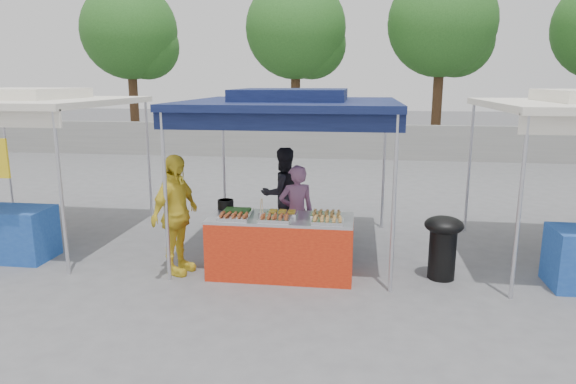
# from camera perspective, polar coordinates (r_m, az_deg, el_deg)

# --- Properties ---
(ground_plane) EXTENTS (80.00, 80.00, 0.00)m
(ground_plane) POSITION_cam_1_polar(r_m,az_deg,el_deg) (7.47, -0.65, -8.88)
(ground_plane) COLOR #5E5E61
(back_wall) EXTENTS (40.00, 0.25, 1.20)m
(back_wall) POSITION_cam_1_polar(r_m,az_deg,el_deg) (18.04, 4.62, 5.63)
(back_wall) COLOR gray
(back_wall) RESTS_ON ground_plane
(main_canopy) EXTENTS (3.20, 3.20, 2.57)m
(main_canopy) POSITION_cam_1_polar(r_m,az_deg,el_deg) (7.93, 0.38, 9.93)
(main_canopy) COLOR silver
(main_canopy) RESTS_ON ground_plane
(neighbor_stall_left) EXTENTS (3.20, 3.20, 2.57)m
(neighbor_stall_left) POSITION_cam_1_polar(r_m,az_deg,el_deg) (9.36, -28.52, 4.08)
(neighbor_stall_left) COLOR silver
(neighbor_stall_left) RESTS_ON ground_plane
(tree_0) EXTENTS (3.77, 3.76, 6.46)m
(tree_0) POSITION_cam_1_polar(r_m,az_deg,el_deg) (22.16, -16.77, 16.31)
(tree_0) COLOR #442C1A
(tree_0) RESTS_ON ground_plane
(tree_1) EXTENTS (3.78, 3.77, 6.48)m
(tree_1) POSITION_cam_1_polar(r_m,az_deg,el_deg) (20.27, 1.31, 17.25)
(tree_1) COLOR #442C1A
(tree_1) RESTS_ON ground_plane
(tree_2) EXTENTS (3.86, 3.86, 6.64)m
(tree_2) POSITION_cam_1_polar(r_m,az_deg,el_deg) (20.23, 17.11, 17.06)
(tree_2) COLOR #442C1A
(tree_2) RESTS_ON ground_plane
(vendor_table) EXTENTS (2.00, 0.80, 0.85)m
(vendor_table) POSITION_cam_1_polar(r_m,az_deg,el_deg) (7.23, -0.78, -6.02)
(vendor_table) COLOR red
(vendor_table) RESTS_ON ground_plane
(food_tray_fl) EXTENTS (0.42, 0.30, 0.07)m
(food_tray_fl) POSITION_cam_1_polar(r_m,az_deg,el_deg) (7.00, -6.05, -2.79)
(food_tray_fl) COLOR silver
(food_tray_fl) RESTS_ON vendor_table
(food_tray_fm) EXTENTS (0.42, 0.30, 0.07)m
(food_tray_fm) POSITION_cam_1_polar(r_m,az_deg,el_deg) (6.89, -1.48, -2.98)
(food_tray_fm) COLOR silver
(food_tray_fm) RESTS_ON vendor_table
(food_tray_fr) EXTENTS (0.42, 0.30, 0.07)m
(food_tray_fr) POSITION_cam_1_polar(r_m,az_deg,el_deg) (6.80, 4.46, -3.21)
(food_tray_fr) COLOR silver
(food_tray_fr) RESTS_ON vendor_table
(food_tray_bl) EXTENTS (0.42, 0.30, 0.07)m
(food_tray_bl) POSITION_cam_1_polar(r_m,az_deg,el_deg) (7.27, -5.66, -2.21)
(food_tray_bl) COLOR silver
(food_tray_bl) RESTS_ON vendor_table
(food_tray_bm) EXTENTS (0.42, 0.30, 0.07)m
(food_tray_bm) POSITION_cam_1_polar(r_m,az_deg,el_deg) (7.19, -0.63, -2.33)
(food_tray_bm) COLOR silver
(food_tray_bm) RESTS_ON vendor_table
(food_tray_br) EXTENTS (0.42, 0.30, 0.07)m
(food_tray_br) POSITION_cam_1_polar(r_m,az_deg,el_deg) (7.09, 4.30, -2.56)
(food_tray_br) COLOR silver
(food_tray_br) RESTS_ON vendor_table
(cooking_pot) EXTENTS (0.23, 0.23, 0.14)m
(cooking_pot) POSITION_cam_1_polar(r_m,az_deg,el_deg) (7.58, -6.95, -1.37)
(cooking_pot) COLOR black
(cooking_pot) RESTS_ON vendor_table
(skewer_cup) EXTENTS (0.08, 0.08, 0.10)m
(skewer_cup) POSITION_cam_1_polar(r_m,az_deg,el_deg) (6.97, -2.97, -2.68)
(skewer_cup) COLOR silver
(skewer_cup) RESTS_ON vendor_table
(wok_burner) EXTENTS (0.53, 0.53, 0.89)m
(wok_burner) POSITION_cam_1_polar(r_m,az_deg,el_deg) (7.39, 16.84, -5.32)
(wok_burner) COLOR black
(wok_burner) RESTS_ON ground_plane
(crate_left) EXTENTS (0.51, 0.35, 0.30)m
(crate_left) POSITION_cam_1_polar(r_m,az_deg,el_deg) (8.03, -2.03, -6.18)
(crate_left) COLOR #1434AA
(crate_left) RESTS_ON ground_plane
(crate_right) EXTENTS (0.52, 0.37, 0.31)m
(crate_right) POSITION_cam_1_polar(r_m,az_deg,el_deg) (7.89, 2.93, -6.50)
(crate_right) COLOR #1434AA
(crate_right) RESTS_ON ground_plane
(crate_stacked) EXTENTS (0.51, 0.35, 0.30)m
(crate_stacked) POSITION_cam_1_polar(r_m,az_deg,el_deg) (7.80, 2.96, -4.35)
(crate_stacked) COLOR #1434AA
(crate_stacked) RESTS_ON crate_right
(vendor_woman) EXTENTS (0.62, 0.51, 1.47)m
(vendor_woman) POSITION_cam_1_polar(r_m,az_deg,el_deg) (7.78, 0.94, -2.32)
(vendor_woman) COLOR #905B83
(vendor_woman) RESTS_ON ground_plane
(helper_man) EXTENTS (0.98, 0.92, 1.59)m
(helper_man) POSITION_cam_1_polar(r_m,az_deg,el_deg) (8.78, -0.58, -0.19)
(helper_man) COLOR black
(helper_man) RESTS_ON ground_plane
(customer_person) EXTENTS (0.66, 1.07, 1.71)m
(customer_person) POSITION_cam_1_polar(r_m,az_deg,el_deg) (7.37, -12.39, -2.50)
(customer_person) COLOR yellow
(customer_person) RESTS_ON ground_plane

